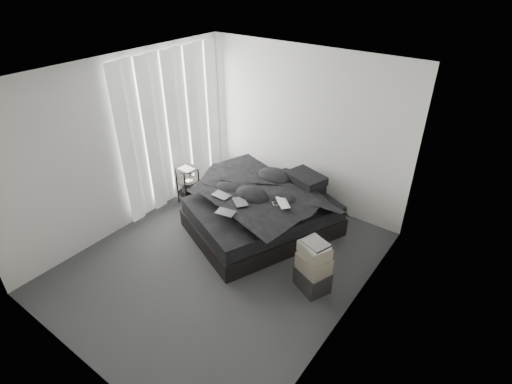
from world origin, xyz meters
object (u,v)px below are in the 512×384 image
Objects in this scene: side_stand at (188,186)px; box_lower at (312,279)px; laptop at (280,199)px; bed at (262,222)px.

side_stand is 1.59× the size of box_lower.
side_stand is (-1.85, 0.01, -0.43)m from laptop.
side_stand is at bearing -139.39° from laptop.
side_stand is (-1.48, -0.09, 0.18)m from bed.
laptop is at bearing -0.38° from side_stand.
box_lower is (0.88, -0.54, -0.61)m from laptop.
bed is at bearing -154.50° from laptop.
side_stand reaches higher than bed.
laptop is at bearing 7.50° from bed.
bed is 0.73m from laptop.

